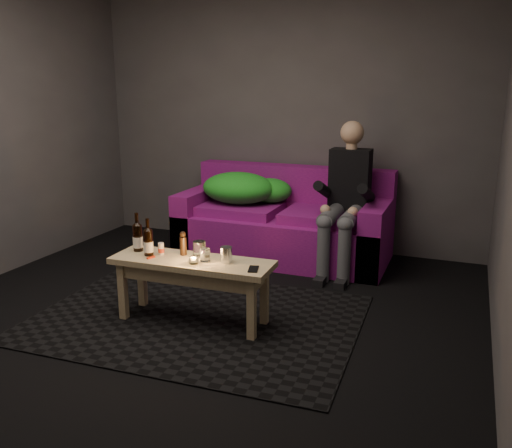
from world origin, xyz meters
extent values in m
plane|color=black|center=(0.00, 0.00, 0.00)|extent=(4.50, 4.50, 0.00)
plane|color=#474547|center=(0.00, 2.25, 1.30)|extent=(4.00, 0.00, 4.00)
cube|color=black|center=(0.05, 0.20, 0.01)|extent=(2.32, 1.72, 0.01)
cube|color=#760F76|center=(0.16, 1.77, 0.21)|extent=(1.97, 0.89, 0.41)
cube|color=#760F76|center=(0.16, 2.10, 0.63)|extent=(1.97, 0.22, 0.43)
cube|color=#760F76|center=(-0.73, 1.77, 0.31)|extent=(0.20, 0.89, 0.61)
cube|color=#760F76|center=(1.04, 1.77, 0.31)|extent=(0.20, 0.89, 0.61)
cube|color=#760F76|center=(-0.26, 1.72, 0.45)|extent=(0.74, 0.59, 0.10)
cube|color=#760F76|center=(0.57, 1.72, 0.45)|extent=(0.74, 0.59, 0.10)
ellipsoid|color=green|center=(-0.31, 1.77, 0.65)|extent=(0.71, 0.55, 0.30)
ellipsoid|color=green|center=(-0.03, 1.91, 0.62)|extent=(0.43, 0.35, 0.24)
ellipsoid|color=green|center=(-0.52, 1.89, 0.58)|extent=(0.32, 0.26, 0.16)
cube|color=black|center=(0.77, 1.82, 0.80)|extent=(0.35, 0.22, 0.54)
sphere|color=tan|center=(0.77, 1.82, 1.21)|extent=(0.21, 0.21, 0.21)
cylinder|color=#52545D|center=(0.68, 1.51, 0.52)|extent=(0.14, 0.49, 0.14)
cylinder|color=#52545D|center=(0.86, 1.51, 0.52)|extent=(0.14, 0.49, 0.14)
cylinder|color=#52545D|center=(0.68, 1.28, 0.25)|extent=(0.11, 0.11, 0.50)
cylinder|color=#52545D|center=(0.86, 1.28, 0.25)|extent=(0.11, 0.11, 0.50)
cube|color=black|center=(0.68, 1.22, 0.03)|extent=(0.09, 0.22, 0.06)
cube|color=black|center=(0.86, 1.22, 0.03)|extent=(0.09, 0.22, 0.06)
cube|color=tan|center=(0.05, 0.15, 0.44)|extent=(1.14, 0.40, 0.04)
cube|color=tan|center=(0.05, 0.15, 0.37)|extent=(1.00, 0.31, 0.10)
cube|color=tan|center=(-0.43, 0.00, 0.21)|extent=(0.05, 0.05, 0.42)
cube|color=tan|center=(-0.44, 0.26, 0.21)|extent=(0.05, 0.05, 0.42)
cube|color=tan|center=(0.53, 0.03, 0.21)|extent=(0.05, 0.05, 0.42)
cube|color=tan|center=(0.53, 0.29, 0.21)|extent=(0.05, 0.05, 0.42)
cylinder|color=black|center=(-0.41, 0.18, 0.56)|extent=(0.07, 0.07, 0.19)
cylinder|color=white|center=(-0.41, 0.18, 0.53)|extent=(0.07, 0.07, 0.08)
cone|color=black|center=(-0.41, 0.18, 0.67)|extent=(0.07, 0.07, 0.03)
cylinder|color=black|center=(-0.41, 0.18, 0.70)|extent=(0.03, 0.03, 0.09)
cylinder|color=black|center=(-0.28, 0.12, 0.55)|extent=(0.06, 0.06, 0.18)
cylinder|color=white|center=(-0.28, 0.12, 0.53)|extent=(0.07, 0.07, 0.08)
cone|color=black|center=(-0.28, 0.12, 0.66)|extent=(0.06, 0.06, 0.03)
cylinder|color=black|center=(-0.28, 0.12, 0.69)|extent=(0.02, 0.02, 0.09)
cylinder|color=silver|center=(-0.21, 0.17, 0.51)|extent=(0.05, 0.05, 0.09)
cylinder|color=black|center=(-0.06, 0.22, 0.53)|extent=(0.06, 0.06, 0.13)
cylinder|color=white|center=(0.06, 0.24, 0.51)|extent=(0.10, 0.10, 0.10)
cylinder|color=white|center=(0.10, 0.07, 0.49)|extent=(0.06, 0.06, 0.05)
sphere|color=orange|center=(0.10, 0.07, 0.50)|extent=(0.02, 0.02, 0.02)
cylinder|color=white|center=(0.15, 0.15, 0.51)|extent=(0.07, 0.07, 0.09)
cylinder|color=silver|center=(0.29, 0.18, 0.52)|extent=(0.10, 0.10, 0.11)
cube|color=black|center=(0.52, 0.11, 0.47)|extent=(0.09, 0.14, 0.01)
cube|color=red|center=(-0.23, 0.07, 0.47)|extent=(0.04, 0.07, 0.01)
camera|label=1|loc=(1.76, -2.97, 1.63)|focal=38.00mm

